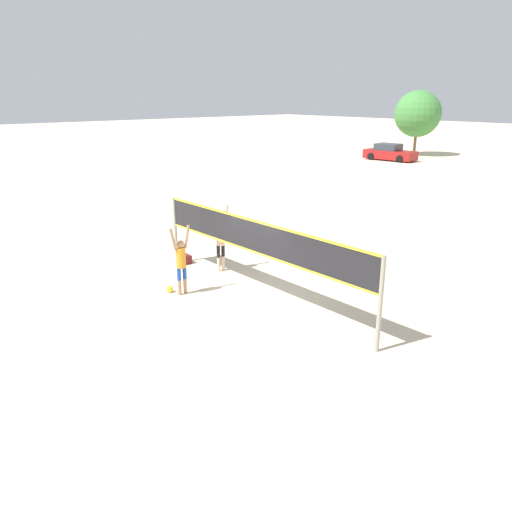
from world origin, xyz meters
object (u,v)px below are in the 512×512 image
player_spiker (181,259)px  gear_bag (185,259)px  parked_car_mid (390,153)px  tree_right_cluster (418,114)px  volleyball_net (256,242)px  volleyball (170,289)px  player_blocker (220,237)px

player_spiker → gear_bag: bearing=55.1°
gear_bag → parked_car_mid: 32.80m
player_spiker → gear_bag: size_ratio=5.08×
gear_bag → tree_right_cluster: size_ratio=0.07×
volleyball_net → volleyball: volleyball_net is taller
player_spiker → gear_bag: 3.07m
volleyball → gear_bag: size_ratio=0.51×
volleyball_net → gear_bag: volleyball_net is taller
player_blocker → parked_car_mid: (-13.80, 29.90, -0.54)m
volleyball → tree_right_cluster: bearing=111.8°
player_blocker → parked_car_mid: player_blocker is taller
tree_right_cluster → volleyball: bearing=-68.2°
volleyball → tree_right_cluster: size_ratio=0.03×
volleyball_net → tree_right_cluster: tree_right_cluster is taller
player_spiker → volleyball: bearing=120.5°
volleyball → tree_right_cluster: 40.51m
volleyball → player_spiker: bearing=30.5°
volleyball → parked_car_mid: parked_car_mid is taller
gear_bag → volleyball_net: bearing=-2.4°
player_blocker → tree_right_cluster: bearing=-157.6°
gear_bag → parked_car_mid: size_ratio=0.09×
parked_car_mid → player_blocker: bearing=-71.1°
player_blocker → gear_bag: (-1.48, -0.49, -1.05)m
player_blocker → player_spiker: bearing=22.7°
gear_bag → parked_car_mid: parked_car_mid is taller
player_blocker → parked_car_mid: 32.94m
gear_bag → player_blocker: bearing=18.4°
player_spiker → volleyball_net: bearing=-48.4°
player_blocker → parked_car_mid: size_ratio=0.47×
player_spiker → player_blocker: player_blocker is taller
player_spiker → tree_right_cluster: tree_right_cluster is taller
player_spiker → volleyball: (-0.38, -0.22, -1.01)m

